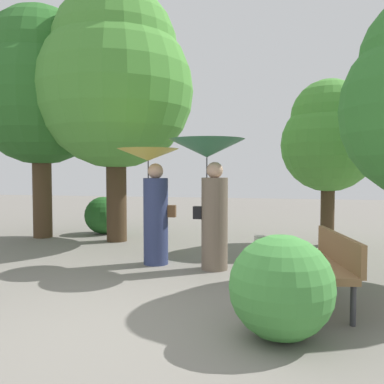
% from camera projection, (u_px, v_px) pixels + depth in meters
% --- Properties ---
extents(ground_plane, '(40.00, 40.00, 0.00)m').
position_uv_depth(ground_plane, '(120.00, 329.00, 4.08)').
color(ground_plane, slate).
extents(person_left, '(1.03, 1.03, 1.93)m').
position_uv_depth(person_left, '(152.00, 190.00, 6.88)').
color(person_left, navy).
rests_on(person_left, ground).
extents(person_right, '(1.20, 1.20, 2.06)m').
position_uv_depth(person_right, '(210.00, 177.00, 6.50)').
color(person_right, '#6B5B4C').
rests_on(person_right, ground).
extents(park_bench, '(0.77, 1.57, 0.83)m').
position_uv_depth(park_bench, '(325.00, 261.00, 4.81)').
color(park_bench, '#38383D').
rests_on(park_bench, ground).
extents(tree_near_left, '(3.08, 3.08, 5.35)m').
position_uv_depth(tree_near_left, '(40.00, 86.00, 9.56)').
color(tree_near_left, '#4C3823').
rests_on(tree_near_left, ground).
extents(tree_mid_left, '(3.41, 3.41, 5.58)m').
position_uv_depth(tree_mid_left, '(115.00, 78.00, 9.03)').
color(tree_mid_left, '#42301E').
rests_on(tree_mid_left, ground).
extents(tree_mid_right, '(1.95, 1.95, 3.45)m').
position_uv_depth(tree_mid_right, '(329.00, 136.00, 8.52)').
color(tree_mid_right, '#42301E').
rests_on(tree_mid_right, ground).
extents(bush_path_left, '(0.92, 0.92, 0.92)m').
position_uv_depth(bush_path_left, '(103.00, 215.00, 10.27)').
color(bush_path_left, '#235B23').
rests_on(bush_path_left, ground).
extents(bush_path_right, '(0.98, 0.98, 0.98)m').
position_uv_depth(bush_path_right, '(281.00, 287.00, 3.81)').
color(bush_path_right, '#428C3D').
rests_on(bush_path_right, ground).
extents(path_marker_post, '(0.12, 0.12, 0.87)m').
position_uv_depth(path_marker_post, '(259.00, 275.00, 4.46)').
color(path_marker_post, gray).
rests_on(path_marker_post, ground).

